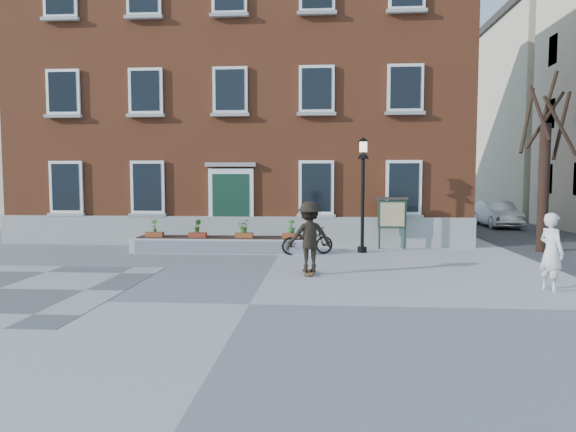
# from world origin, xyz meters

# --- Properties ---
(ground) EXTENTS (100.00, 100.00, 0.00)m
(ground) POSITION_xyz_m (0.00, 0.00, 0.00)
(ground) COLOR #99999B
(ground) RESTS_ON ground
(distant_building) EXTENTS (10.00, 12.00, 13.00)m
(distant_building) POSITION_xyz_m (-18.00, 20.00, 6.50)
(distant_building) COLOR beige
(distant_building) RESTS_ON ground
(bicycle) EXTENTS (1.87, 1.15, 0.93)m
(bicycle) POSITION_xyz_m (0.95, 6.84, 0.46)
(bicycle) COLOR black
(bicycle) RESTS_ON ground
(parked_car) EXTENTS (1.50, 4.09, 1.34)m
(parked_car) POSITION_xyz_m (10.45, 17.09, 0.67)
(parked_car) COLOR silver
(parked_car) RESTS_ON ground
(bystander) EXTENTS (0.62, 0.75, 1.78)m
(bystander) POSITION_xyz_m (6.65, 1.76, 0.89)
(bystander) COLOR silver
(bystander) RESTS_ON ground
(brick_building) EXTENTS (18.40, 10.85, 12.60)m
(brick_building) POSITION_xyz_m (-2.00, 13.98, 6.30)
(brick_building) COLOR brown
(brick_building) RESTS_ON ground
(planter_assembly) EXTENTS (6.20, 1.12, 1.15)m
(planter_assembly) POSITION_xyz_m (-1.99, 7.18, 0.31)
(planter_assembly) COLOR silver
(planter_assembly) RESTS_ON ground
(bare_tree) EXTENTS (1.83, 1.83, 6.16)m
(bare_tree) POSITION_xyz_m (9.01, 8.01, 2.79)
(bare_tree) COLOR black
(bare_tree) RESTS_ON ground
(lamp_post) EXTENTS (0.40, 0.40, 3.93)m
(lamp_post) POSITION_xyz_m (2.81, 7.44, 2.54)
(lamp_post) COLOR black
(lamp_post) RESTS_ON ground
(notice_board) EXTENTS (1.10, 0.16, 1.87)m
(notice_board) POSITION_xyz_m (3.93, 8.36, 1.26)
(notice_board) COLOR #1A3524
(notice_board) RESTS_ON ground
(skateboarder) EXTENTS (1.34, 0.97, 1.94)m
(skateboarder) POSITION_xyz_m (1.11, 3.31, 1.00)
(skateboarder) COLOR brown
(skateboarder) RESTS_ON ground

